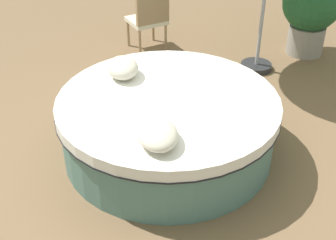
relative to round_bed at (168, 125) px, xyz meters
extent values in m
plane|color=brown|center=(0.00, 0.00, -0.33)|extent=(16.00, 16.00, 0.00)
cylinder|color=#4C726B|center=(0.00, 0.00, -0.07)|extent=(2.21, 2.21, 0.53)
cylinder|color=black|center=(0.00, 0.00, 0.19)|extent=(2.28, 2.28, 0.01)
cylinder|color=silver|center=(0.00, 0.00, 0.26)|extent=(2.27, 2.27, 0.13)
ellipsoid|color=beige|center=(0.57, 0.39, 0.42)|extent=(0.44, 0.34, 0.20)
ellipsoid|color=beige|center=(-0.70, 0.23, 0.41)|extent=(0.51, 0.36, 0.17)
cylinder|color=#997A56|center=(2.79, 0.08, -0.12)|extent=(0.04, 0.04, 0.42)
cylinder|color=#997A56|center=(2.92, -0.34, -0.12)|extent=(0.04, 0.04, 0.42)
cylinder|color=#997A56|center=(2.39, -0.05, -0.12)|extent=(0.04, 0.04, 0.42)
cylinder|color=#997A56|center=(2.52, -0.47, -0.12)|extent=(0.04, 0.04, 0.42)
cube|color=beige|center=(2.65, -0.19, 0.12)|extent=(0.63, 0.65, 0.06)
cube|color=#997A56|center=(2.44, -0.26, 0.40)|extent=(0.21, 0.51, 0.50)
cylinder|color=#262628|center=(1.63, -1.62, -0.29)|extent=(0.44, 0.44, 0.08)
cylinder|color=gray|center=(2.01, -2.53, -0.12)|extent=(0.54, 0.54, 0.44)
sphere|color=#23562D|center=(2.01, -2.53, 0.47)|extent=(0.86, 0.86, 0.86)
camera|label=1|loc=(-3.81, 0.76, 2.66)|focal=48.11mm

